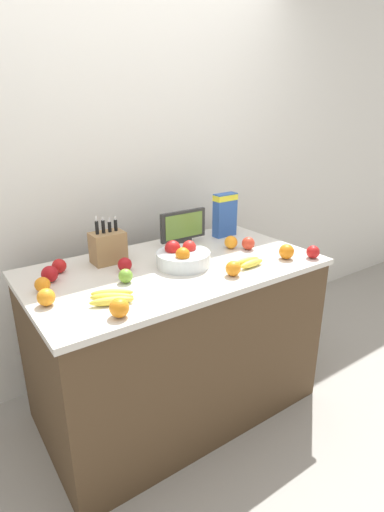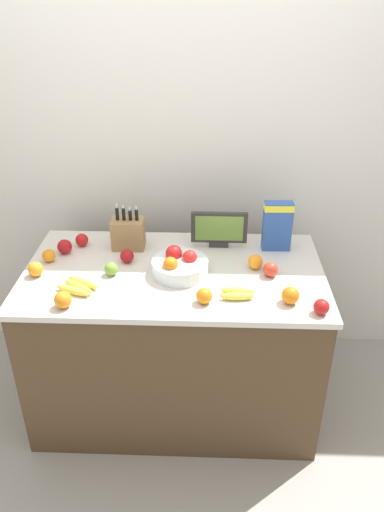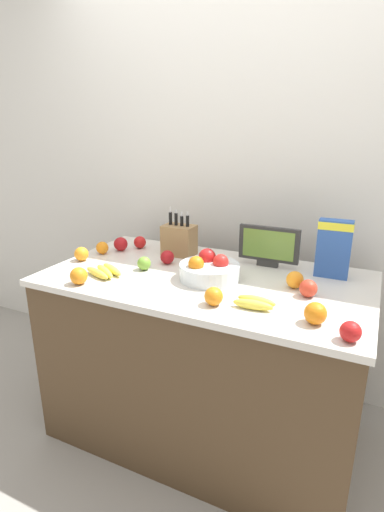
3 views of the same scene
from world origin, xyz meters
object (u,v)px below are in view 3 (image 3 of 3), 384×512
small_monitor (269,245)px  orange_front_left (79,276)px  apple_leftmost (351,332)px  apple_rear (308,288)px  knife_block (179,240)px  fruit_bowl (209,270)px  orange_back_center (214,296)px  apple_near_bananas (144,263)px  orange_front_right (81,254)px  cereal_box (334,246)px  apple_front (167,257)px  orange_mid_right (295,280)px  banana_bunch_right (105,271)px  banana_bunch_left (255,303)px  orange_by_cereal (315,313)px  orange_near_bowl (102,248)px  apple_middle (121,244)px  apple_rightmost (140,242)px

small_monitor → orange_front_left: (-0.70, -0.60, -0.07)m
apple_leftmost → apple_rear: apple_rear is taller
knife_block → fruit_bowl: 0.40m
fruit_bowl → orange_back_center: 0.28m
fruit_bowl → apple_near_bananas: (-0.34, -0.03, -0.01)m
orange_front_right → cereal_box: bearing=15.0°
apple_front → orange_mid_right: (0.66, -0.04, 0.00)m
knife_block → banana_bunch_right: size_ratio=1.22×
orange_front_left → orange_mid_right: orange_front_left is taller
small_monitor → banana_bunch_left: size_ratio=1.86×
orange_by_cereal → apple_leftmost: bearing=-31.2°
knife_block → apple_front: (0.01, -0.16, -0.05)m
orange_mid_right → orange_near_bowl: bearing=178.4°
banana_bunch_right → apple_near_bananas: apple_near_bananas is taller
cereal_box → orange_mid_right: 0.27m
apple_middle → banana_bunch_left: bearing=-23.1°
orange_front_right → orange_near_bowl: bearing=80.2°
orange_front_left → orange_mid_right: size_ratio=1.04×
knife_block → banana_bunch_left: (0.58, -0.47, -0.07)m
knife_block → cereal_box: bearing=0.9°
apple_leftmost → banana_bunch_right: bearing=172.4°
apple_front → apple_middle: bearing=166.6°
apple_rear → apple_leftmost: bearing=-58.1°
small_monitor → knife_block: bearing=-177.2°
banana_bunch_left → orange_front_right: size_ratio=2.19×
apple_rightmost → orange_near_bowl: 0.22m
small_monitor → orange_front_left: size_ratio=3.84×
banana_bunch_left → cereal_box: bearing=64.8°
small_monitor → apple_rightmost: bearing=-178.8°
apple_front → knife_block: bearing=95.2°
apple_near_bananas → apple_leftmost: bearing=-16.4°
knife_block → orange_mid_right: (0.68, -0.20, -0.05)m
cereal_box → banana_bunch_right: size_ratio=1.27×
small_monitor → cereal_box: (0.31, -0.01, 0.04)m
knife_block → apple_leftmost: knife_block is taller
banana_bunch_right → orange_back_center: 0.61m
apple_near_bananas → apple_front: bearing=65.5°
fruit_bowl → apple_near_bananas: bearing=-175.7°
orange_front_left → orange_by_cereal: bearing=4.0°
apple_leftmost → orange_front_left: 1.15m
fruit_bowl → orange_front_right: size_ratio=3.76×
orange_mid_right → orange_front_right: (-1.09, -0.11, -0.00)m
cereal_box → fruit_bowl: size_ratio=0.98×
knife_block → apple_middle: knife_block is taller
apple_leftmost → small_monitor: bearing=126.3°
apple_rightmost → orange_front_right: (-0.16, -0.32, 0.00)m
knife_block → apple_rear: 0.80m
apple_near_bananas → apple_middle: 0.36m
banana_bunch_right → apple_middle: bearing=113.7°
banana_bunch_right → orange_mid_right: size_ratio=2.83×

